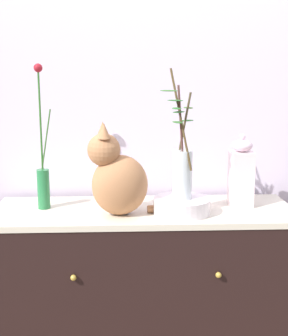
% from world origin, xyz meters
% --- Properties ---
extents(wall_back, '(4.40, 0.08, 2.60)m').
position_xyz_m(wall_back, '(0.00, 0.29, 1.30)').
color(wall_back, silver).
rests_on(wall_back, ground_plane).
extents(sideboard, '(1.29, 0.45, 0.95)m').
position_xyz_m(sideboard, '(0.00, -0.00, 0.47)').
color(sideboard, black).
rests_on(sideboard, ground_plane).
extents(cat_sitting, '(0.45, 0.21, 0.38)m').
position_xyz_m(cat_sitting, '(-0.11, -0.07, 1.10)').
color(cat_sitting, '#B2774C').
rests_on(cat_sitting, sideboard).
extents(vase_slim_green, '(0.07, 0.05, 0.61)m').
position_xyz_m(vase_slim_green, '(-0.43, 0.03, 1.09)').
color(vase_slim_green, '#26743F').
rests_on(vase_slim_green, sideboard).
extents(bowl_porcelain, '(0.24, 0.24, 0.06)m').
position_xyz_m(bowl_porcelain, '(0.15, -0.07, 0.98)').
color(bowl_porcelain, white).
rests_on(bowl_porcelain, sideboard).
extents(vase_glass_clear, '(0.17, 0.22, 0.53)m').
position_xyz_m(vase_glass_clear, '(0.15, -0.07, 1.14)').
color(vase_glass_clear, silver).
rests_on(vase_glass_clear, bowl_porcelain).
extents(jar_lidded_porcelain, '(0.10, 0.10, 0.32)m').
position_xyz_m(jar_lidded_porcelain, '(0.42, 0.03, 1.09)').
color(jar_lidded_porcelain, silver).
rests_on(jar_lidded_porcelain, sideboard).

